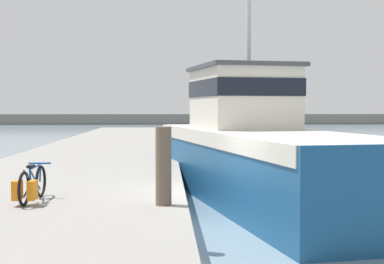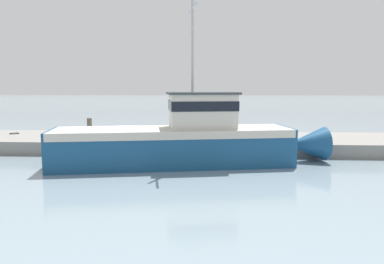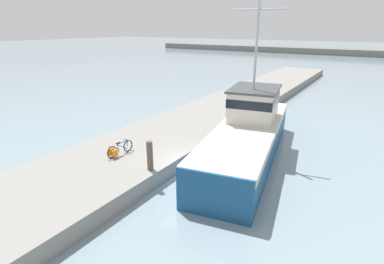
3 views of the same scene
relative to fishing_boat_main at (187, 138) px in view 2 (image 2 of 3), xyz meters
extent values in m
plane|color=gray|center=(-1.17, -4.43, -1.43)|extent=(320.00, 320.00, 0.00)
cube|color=gray|center=(-5.13, -4.43, -1.02)|extent=(6.13, 80.00, 0.83)
cube|color=navy|center=(0.14, -0.73, -0.44)|extent=(5.41, 12.89, 1.98)
cone|color=navy|center=(-1.24, 6.52, -0.44)|extent=(2.27, 2.56, 1.88)
cube|color=beige|center=(0.14, -0.73, 0.35)|extent=(5.43, 12.65, 0.40)
cube|color=beige|center=(-0.15, 0.80, 1.44)|extent=(3.09, 3.76, 1.78)
cube|color=black|center=(-0.15, 0.80, 1.75)|extent=(3.15, 3.83, 0.50)
cube|color=#3D4247|center=(-0.15, 0.80, 2.38)|extent=(3.34, 4.06, 0.12)
cylinder|color=#B2B2B7|center=(-0.06, 0.31, 5.26)|extent=(0.14, 0.14, 5.64)
cylinder|color=#B2B2B7|center=(-0.06, 0.31, 6.67)|extent=(2.79, 0.62, 0.10)
torus|color=black|center=(-5.03, -6.11, -0.29)|extent=(0.10, 0.64, 0.64)
torus|color=black|center=(-4.96, -5.03, -0.29)|extent=(0.10, 0.64, 0.64)
cylinder|color=navy|center=(-5.02, -5.94, -0.36)|extent=(0.06, 0.37, 0.18)
cylinder|color=navy|center=(-5.00, -5.71, -0.19)|extent=(0.05, 0.15, 0.49)
cylinder|color=navy|center=(-5.02, -5.88, -0.12)|extent=(0.07, 0.48, 0.36)
cylinder|color=navy|center=(-4.99, -5.43, -0.20)|extent=(0.08, 0.69, 0.49)
cylinder|color=navy|center=(-4.98, -5.37, 0.04)|extent=(0.07, 0.56, 0.05)
cylinder|color=navy|center=(-4.96, -5.06, -0.13)|extent=(0.04, 0.10, 0.33)
cylinder|color=navy|center=(-4.96, -5.09, 0.08)|extent=(0.44, 0.07, 0.04)
cube|color=black|center=(-5.00, -5.68, 0.08)|extent=(0.12, 0.25, 0.05)
cube|color=orange|center=(-5.17, -6.05, -0.32)|extent=(0.14, 0.33, 0.35)
cube|color=orange|center=(-4.89, -6.07, -0.32)|extent=(0.14, 0.33, 0.35)
cylinder|color=brown|center=(-2.51, -6.09, 0.11)|extent=(0.29, 0.29, 1.44)
torus|color=black|center=(-5.96, -12.75, -0.58)|extent=(0.66, 0.66, 0.04)
cylinder|color=silver|center=(-6.13, -5.33, -0.50)|extent=(0.06, 0.06, 0.21)
camera|label=1|loc=(-2.46, -16.79, 1.19)|focal=55.00mm
camera|label=2|loc=(19.61, 1.46, 2.73)|focal=35.00mm
camera|label=3|loc=(6.05, -15.87, 5.84)|focal=28.00mm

